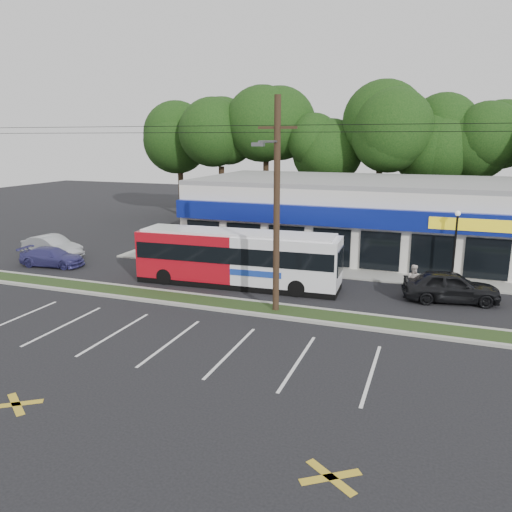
{
  "coord_description": "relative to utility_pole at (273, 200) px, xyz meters",
  "views": [
    {
      "loc": [
        9.97,
        -20.67,
        8.14
      ],
      "look_at": [
        0.51,
        5.0,
        1.67
      ],
      "focal_mm": 35.0,
      "sensor_mm": 36.0,
      "label": 1
    }
  ],
  "objects": [
    {
      "name": "car_dark",
      "position": [
        8.04,
        4.63,
        -4.61
      ],
      "size": [
        4.97,
        2.69,
        1.61
      ],
      "primitive_type": "imported",
      "rotation": [
        0.0,
        0.0,
        1.75
      ],
      "color": "black",
      "rests_on": "ground"
    },
    {
      "name": "sidewalk",
      "position": [
        2.17,
        8.07,
        -5.36
      ],
      "size": [
        32.0,
        2.2,
        0.1
      ],
      "primitive_type": "cube",
      "color": "#9E9E93",
      "rests_on": "ground"
    },
    {
      "name": "utility_pole",
      "position": [
        0.0,
        0.0,
        0.0
      ],
      "size": [
        50.0,
        2.77,
        10.0
      ],
      "color": "black",
      "rests_on": "ground"
    },
    {
      "name": "lamp_post",
      "position": [
        8.17,
        7.87,
        -2.74
      ],
      "size": [
        0.3,
        0.3,
        4.25
      ],
      "color": "black",
      "rests_on": "ground"
    },
    {
      "name": "curb_north",
      "position": [
        -2.83,
        0.92,
        -5.34
      ],
      "size": [
        40.0,
        0.25,
        0.14
      ],
      "primitive_type": "cube",
      "color": "#9E9E93",
      "rests_on": "ground"
    },
    {
      "name": "pedestrian_a",
      "position": [
        0.31,
        7.31,
        -4.63
      ],
      "size": [
        0.69,
        0.64,
        1.57
      ],
      "primitive_type": "imported",
      "rotation": [
        0.0,
        0.0,
        3.76
      ],
      "color": "beige",
      "rests_on": "ground"
    },
    {
      "name": "grass_strip",
      "position": [
        -2.83,
        0.07,
        -5.35
      ],
      "size": [
        40.0,
        1.6,
        0.12
      ],
      "primitive_type": "cube",
      "color": "#203515",
      "rests_on": "ground"
    },
    {
      "name": "metrobus",
      "position": [
        -3.25,
        3.57,
        -3.77
      ],
      "size": [
        11.65,
        3.03,
        3.11
      ],
      "rotation": [
        0.0,
        0.0,
        0.05
      ],
      "color": "#AC0D18",
      "rests_on": "ground"
    },
    {
      "name": "pedestrian_b",
      "position": [
        6.17,
        5.07,
        -4.58
      ],
      "size": [
        0.95,
        0.82,
        1.67
      ],
      "primitive_type": "imported",
      "rotation": [
        0.0,
        0.0,
        2.88
      ],
      "color": "silver",
      "rests_on": "ground"
    },
    {
      "name": "strip_mall",
      "position": [
        2.67,
        14.99,
        -2.76
      ],
      "size": [
        25.0,
        12.55,
        5.3
      ],
      "color": "silver",
      "rests_on": "ground"
    },
    {
      "name": "ground",
      "position": [
        -2.83,
        -0.93,
        -5.41
      ],
      "size": [
        120.0,
        120.0,
        0.0
      ],
      "primitive_type": "plane",
      "color": "black",
      "rests_on": "ground"
    },
    {
      "name": "curb_south",
      "position": [
        -2.83,
        -0.78,
        -5.34
      ],
      "size": [
        40.0,
        0.25,
        0.14
      ],
      "primitive_type": "cube",
      "color": "#9E9E93",
      "rests_on": "ground"
    },
    {
      "name": "tree_line",
      "position": [
        1.17,
        25.07,
        3.0
      ],
      "size": [
        46.76,
        6.76,
        11.83
      ],
      "color": "black",
      "rests_on": "ground"
    },
    {
      "name": "car_silver",
      "position": [
        -18.01,
        5.43,
        -4.65
      ],
      "size": [
        4.82,
        2.29,
        1.53
      ],
      "primitive_type": "imported",
      "rotation": [
        0.0,
        0.0,
        1.42
      ],
      "color": "#9B9EA2",
      "rests_on": "ground"
    },
    {
      "name": "car_blue",
      "position": [
        -16.24,
        3.42,
        -4.8
      ],
      "size": [
        4.41,
        2.21,
        1.23
      ],
      "primitive_type": "imported",
      "rotation": [
        0.0,
        0.0,
        1.69
      ],
      "color": "navy",
      "rests_on": "ground"
    }
  ]
}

